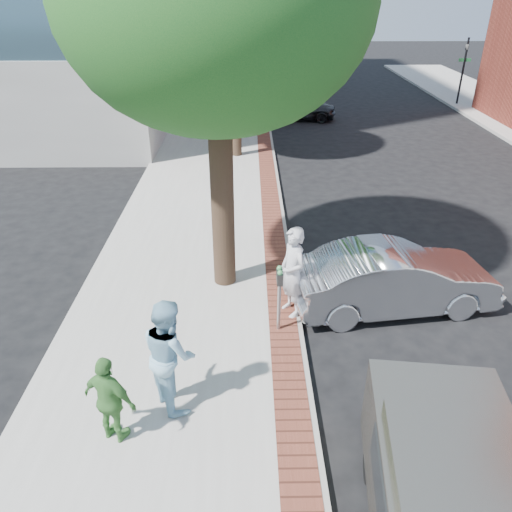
{
  "coord_description": "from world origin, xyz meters",
  "views": [
    {
      "loc": [
        -0.0,
        -8.45,
        6.5
      ],
      "look_at": [
        0.14,
        1.2,
        1.2
      ],
      "focal_mm": 35.0,
      "sensor_mm": 36.0,
      "label": 1
    }
  ],
  "objects_px": {
    "person_officer": "(170,353)",
    "bg_car": "(297,106)",
    "sedan_silver": "(394,279)",
    "parking_meter": "(279,286)",
    "person_green": "(110,400)",
    "person_gray": "(293,272)"
  },
  "relations": [
    {
      "from": "bg_car",
      "to": "person_officer",
      "type": "bearing_deg",
      "value": 176.55
    },
    {
      "from": "person_officer",
      "to": "bg_car",
      "type": "xyz_separation_m",
      "value": [
        3.92,
        20.83,
        -0.46
      ]
    },
    {
      "from": "sedan_silver",
      "to": "bg_car",
      "type": "distance_m",
      "value": 17.87
    },
    {
      "from": "person_gray",
      "to": "bg_car",
      "type": "relative_size",
      "value": 0.49
    },
    {
      "from": "person_officer",
      "to": "sedan_silver",
      "type": "bearing_deg",
      "value": -87.29
    },
    {
      "from": "parking_meter",
      "to": "person_green",
      "type": "bearing_deg",
      "value": -134.42
    },
    {
      "from": "sedan_silver",
      "to": "parking_meter",
      "type": "bearing_deg",
      "value": 103.01
    },
    {
      "from": "person_gray",
      "to": "person_green",
      "type": "relative_size",
      "value": 1.29
    },
    {
      "from": "person_gray",
      "to": "person_officer",
      "type": "distance_m",
      "value": 3.4
    },
    {
      "from": "person_officer",
      "to": "sedan_silver",
      "type": "relative_size",
      "value": 0.45
    },
    {
      "from": "parking_meter",
      "to": "sedan_silver",
      "type": "xyz_separation_m",
      "value": [
        2.61,
        1.0,
        -0.46
      ]
    },
    {
      "from": "parking_meter",
      "to": "person_gray",
      "type": "relative_size",
      "value": 0.73
    },
    {
      "from": "person_green",
      "to": "bg_car",
      "type": "distance_m",
      "value": 22.15
    },
    {
      "from": "person_officer",
      "to": "sedan_silver",
      "type": "xyz_separation_m",
      "value": [
        4.52,
        2.98,
        -0.42
      ]
    },
    {
      "from": "parking_meter",
      "to": "person_gray",
      "type": "distance_m",
      "value": 0.68
    },
    {
      "from": "person_officer",
      "to": "person_gray",
      "type": "bearing_deg",
      "value": -71.39
    },
    {
      "from": "parking_meter",
      "to": "bg_car",
      "type": "bearing_deg",
      "value": 83.93
    },
    {
      "from": "parking_meter",
      "to": "sedan_silver",
      "type": "height_order",
      "value": "parking_meter"
    },
    {
      "from": "person_green",
      "to": "person_gray",
      "type": "bearing_deg",
      "value": -107.33
    },
    {
      "from": "parking_meter",
      "to": "person_green",
      "type": "height_order",
      "value": "person_green"
    },
    {
      "from": "person_green",
      "to": "sedan_silver",
      "type": "distance_m",
      "value": 6.54
    },
    {
      "from": "person_gray",
      "to": "sedan_silver",
      "type": "height_order",
      "value": "person_gray"
    }
  ]
}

